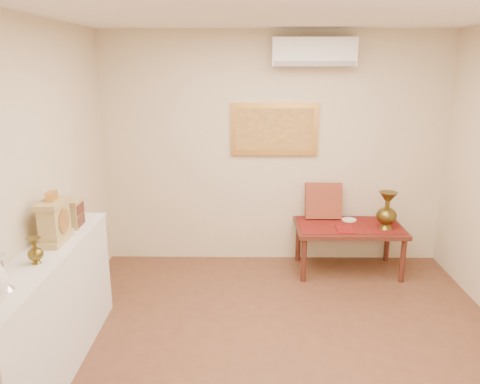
{
  "coord_description": "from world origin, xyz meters",
  "views": [
    {
      "loc": [
        -0.34,
        -3.15,
        2.34
      ],
      "look_at": [
        -0.38,
        1.15,
        1.15
      ],
      "focal_mm": 35.0,
      "sensor_mm": 36.0,
      "label": 1
    }
  ],
  "objects_px": {
    "brass_urn_tall": "(387,207)",
    "wooden_chest": "(72,213)",
    "mantel_clock": "(55,221)",
    "display_ledge": "(49,315)",
    "low_table": "(349,231)"
  },
  "relations": [
    {
      "from": "mantel_clock",
      "to": "brass_urn_tall",
      "type": "bearing_deg",
      "value": 26.34
    },
    {
      "from": "display_ledge",
      "to": "wooden_chest",
      "type": "relative_size",
      "value": 8.28
    },
    {
      "from": "brass_urn_tall",
      "to": "display_ledge",
      "type": "distance_m",
      "value": 3.55
    },
    {
      "from": "display_ledge",
      "to": "low_table",
      "type": "distance_m",
      "value": 3.27
    },
    {
      "from": "low_table",
      "to": "mantel_clock",
      "type": "bearing_deg",
      "value": -148.86
    },
    {
      "from": "brass_urn_tall",
      "to": "wooden_chest",
      "type": "distance_m",
      "value": 3.27
    },
    {
      "from": "brass_urn_tall",
      "to": "display_ledge",
      "type": "bearing_deg",
      "value": -149.81
    },
    {
      "from": "brass_urn_tall",
      "to": "mantel_clock",
      "type": "bearing_deg",
      "value": -153.66
    },
    {
      "from": "display_ledge",
      "to": "brass_urn_tall",
      "type": "bearing_deg",
      "value": 30.19
    },
    {
      "from": "mantel_clock",
      "to": "display_ledge",
      "type": "bearing_deg",
      "value": -91.9
    },
    {
      "from": "display_ledge",
      "to": "mantel_clock",
      "type": "bearing_deg",
      "value": 88.1
    },
    {
      "from": "brass_urn_tall",
      "to": "wooden_chest",
      "type": "bearing_deg",
      "value": -159.22
    },
    {
      "from": "display_ledge",
      "to": "mantel_clock",
      "type": "xyz_separation_m",
      "value": [
        0.01,
        0.27,
        0.66
      ]
    },
    {
      "from": "wooden_chest",
      "to": "low_table",
      "type": "bearing_deg",
      "value": 25.28
    },
    {
      "from": "mantel_clock",
      "to": "low_table",
      "type": "height_order",
      "value": "mantel_clock"
    }
  ]
}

